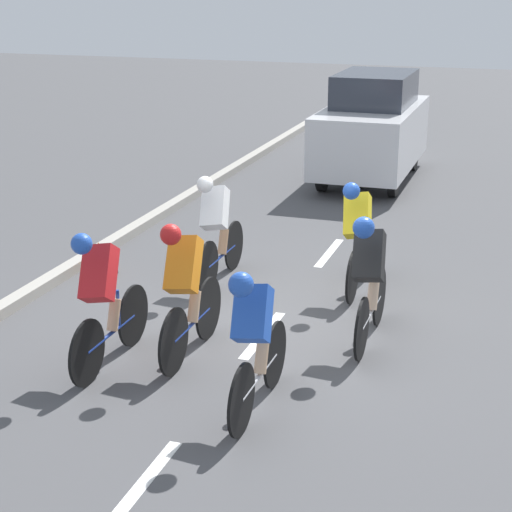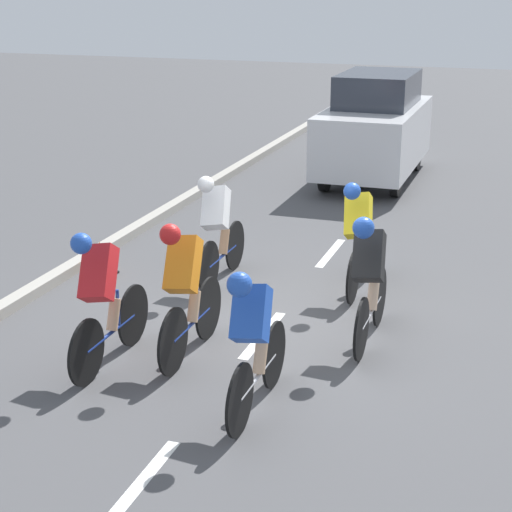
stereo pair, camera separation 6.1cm
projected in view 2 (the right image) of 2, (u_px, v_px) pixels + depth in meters
ground_plane at (273, 323)px, 10.17m from camera, size 60.00×60.00×0.00m
lane_stripe_near at (139, 484)px, 6.96m from camera, size 0.12×1.40×0.01m
lane_stripe_mid at (263, 335)px, 9.83m from camera, size 0.12×1.40×0.01m
lane_stripe_far at (331, 253)px, 12.71m from camera, size 0.12×1.40×0.01m
curb at (23, 297)px, 10.79m from camera, size 0.20×28.12×0.14m
cyclist_white at (218, 226)px, 11.28m from camera, size 0.41×1.68×1.51m
cyclist_black at (369, 276)px, 9.36m from camera, size 0.38×1.71×1.53m
cyclist_orange at (186, 287)px, 9.01m from camera, size 0.39×1.70×1.57m
cyclist_blue at (253, 336)px, 7.87m from camera, size 0.38×1.69×1.48m
cyclist_red at (102, 295)px, 8.83m from camera, size 0.41×1.73×1.53m
cyclist_yellow at (359, 234)px, 10.93m from camera, size 0.41×1.67×1.51m
support_car at (375, 127)px, 16.88m from camera, size 1.70×3.85×2.11m
traffic_cone at (100, 259)px, 11.69m from camera, size 0.36×0.36×0.49m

